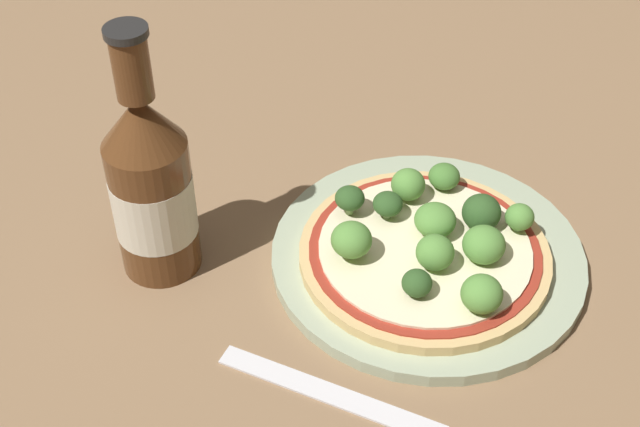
% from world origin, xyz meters
% --- Properties ---
extents(ground_plane, '(3.00, 3.00, 0.00)m').
position_xyz_m(ground_plane, '(0.00, 0.00, 0.00)').
color(ground_plane, '#846647').
extents(plate, '(0.27, 0.27, 0.01)m').
position_xyz_m(plate, '(0.00, 0.00, 0.01)').
color(plate, '#A3B293').
rests_on(plate, ground_plane).
extents(pizza, '(0.21, 0.21, 0.01)m').
position_xyz_m(pizza, '(-0.01, -0.00, 0.02)').
color(pizza, tan).
rests_on(pizza, plate).
extents(broccoli_floret_0, '(0.02, 0.02, 0.02)m').
position_xyz_m(broccoli_floret_0, '(-0.06, -0.01, 0.04)').
color(broccoli_floret_0, '#7A9E5B').
rests_on(broccoli_floret_0, pizza).
extents(broccoli_floret_1, '(0.04, 0.04, 0.03)m').
position_xyz_m(broccoli_floret_1, '(0.01, 0.00, 0.04)').
color(broccoli_floret_1, '#7A9E5B').
rests_on(broccoli_floret_1, pizza).
extents(broccoli_floret_2, '(0.03, 0.03, 0.03)m').
position_xyz_m(broccoli_floret_2, '(0.04, 0.04, 0.04)').
color(broccoli_floret_2, '#7A9E5B').
rests_on(broccoli_floret_2, pizza).
extents(broccoli_floret_3, '(0.03, 0.03, 0.03)m').
position_xyz_m(broccoli_floret_3, '(-0.00, 0.08, 0.04)').
color(broccoli_floret_3, '#7A9E5B').
rests_on(broccoli_floret_3, pizza).
extents(broccoli_floret_4, '(0.03, 0.03, 0.03)m').
position_xyz_m(broccoli_floret_4, '(-0.05, 0.05, 0.05)').
color(broccoli_floret_4, '#7A9E5B').
rests_on(broccoli_floret_4, pizza).
extents(broccoli_floret_5, '(0.04, 0.04, 0.03)m').
position_xyz_m(broccoli_floret_5, '(0.00, -0.05, 0.04)').
color(broccoli_floret_5, '#7A9E5B').
rests_on(broccoli_floret_5, pizza).
extents(broccoli_floret_6, '(0.03, 0.03, 0.03)m').
position_xyz_m(broccoli_floret_6, '(0.04, -0.03, 0.04)').
color(broccoli_floret_6, '#7A9E5B').
rests_on(broccoli_floret_6, pizza).
extents(broccoli_floret_7, '(0.03, 0.03, 0.03)m').
position_xyz_m(broccoli_floret_7, '(-0.05, -0.06, 0.04)').
color(broccoli_floret_7, '#7A9E5B').
rests_on(broccoli_floret_7, pizza).
extents(broccoli_floret_8, '(0.02, 0.02, 0.03)m').
position_xyz_m(broccoli_floret_8, '(0.05, -0.06, 0.04)').
color(broccoli_floret_8, '#7A9E5B').
rests_on(broccoli_floret_8, pizza).
extents(broccoli_floret_9, '(0.03, 0.03, 0.03)m').
position_xyz_m(broccoli_floret_9, '(-0.03, -0.01, 0.04)').
color(broccoli_floret_9, '#7A9E5B').
rests_on(broccoli_floret_9, pizza).
extents(broccoli_floret_10, '(0.03, 0.03, 0.02)m').
position_xyz_m(broccoli_floret_10, '(0.01, 0.04, 0.04)').
color(broccoli_floret_10, '#7A9E5B').
rests_on(broccoli_floret_10, pizza).
extents(broccoli_floret_11, '(0.03, 0.03, 0.02)m').
position_xyz_m(broccoli_floret_11, '(0.07, 0.02, 0.04)').
color(broccoli_floret_11, '#7A9E5B').
rests_on(broccoli_floret_11, pizza).
extents(beer_bottle, '(0.07, 0.07, 0.23)m').
position_xyz_m(beer_bottle, '(-0.10, 0.20, 0.09)').
color(beer_bottle, '#563319').
rests_on(beer_bottle, ground_plane).
extents(fork, '(0.03, 0.18, 0.00)m').
position_xyz_m(fork, '(-0.17, 0.01, 0.00)').
color(fork, silver).
rests_on(fork, ground_plane).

